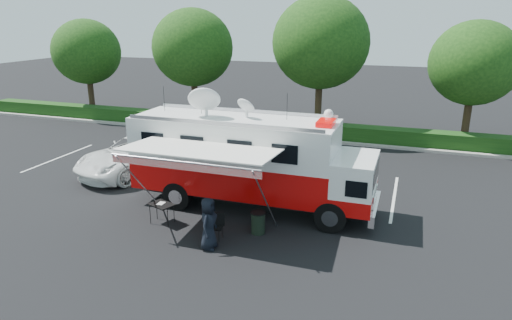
{
  "coord_description": "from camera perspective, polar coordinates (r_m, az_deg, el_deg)",
  "views": [
    {
      "loc": [
        5.85,
        -16.36,
        7.55
      ],
      "look_at": [
        0.0,
        0.5,
        1.9
      ],
      "focal_mm": 32.0,
      "sensor_mm": 36.0,
      "label": 1
    }
  ],
  "objects": [
    {
      "name": "person",
      "position": [
        15.9,
        -5.85,
        -10.87
      ],
      "size": [
        0.65,
        0.94,
        1.82
      ],
      "primitive_type": "imported",
      "rotation": [
        0.0,
        0.0,
        1.66
      ],
      "color": "black",
      "rests_on": "ground_plane"
    },
    {
      "name": "awning",
      "position": [
        15.82,
        -7.27,
        0.9
      ],
      "size": [
        5.38,
        2.77,
        3.25
      ],
      "color": "silver",
      "rests_on": "ground_plane"
    },
    {
      "name": "folding_table",
      "position": [
        17.66,
        -11.72,
        -5.54
      ],
      "size": [
        1.08,
        0.92,
        0.78
      ],
      "color": "black",
      "rests_on": "ground_plane"
    },
    {
      "name": "folding_chair",
      "position": [
        16.3,
        -4.86,
        -7.94
      ],
      "size": [
        0.52,
        0.54,
        0.93
      ],
      "color": "black",
      "rests_on": "ground_plane"
    },
    {
      "name": "white_suv",
      "position": [
        23.93,
        -14.36,
        -1.39
      ],
      "size": [
        4.83,
        7.07,
        1.8
      ],
      "primitive_type": "imported",
      "rotation": [
        0.0,
        0.0,
        -0.31
      ],
      "color": "white",
      "rests_on": "ground_plane"
    },
    {
      "name": "command_truck",
      "position": [
        18.26,
        -0.77,
        -0.04
      ],
      "size": [
        9.86,
        2.71,
        4.74
      ],
      "color": "black",
      "rests_on": "ground_plane"
    },
    {
      "name": "ground_plane",
      "position": [
        18.94,
        -0.5,
        -5.92
      ],
      "size": [
        120.0,
        120.0,
        0.0
      ],
      "primitive_type": "plane",
      "color": "black",
      "rests_on": "ground"
    },
    {
      "name": "trash_bin",
      "position": [
        16.65,
        0.27,
        -7.82
      ],
      "size": [
        0.54,
        0.54,
        0.81
      ],
      "color": "black",
      "rests_on": "ground_plane"
    },
    {
      "name": "stall_lines",
      "position": [
        21.73,
        0.92,
        -2.76
      ],
      "size": [
        24.12,
        5.5,
        0.01
      ],
      "color": "silver",
      "rests_on": "ground_plane"
    },
    {
      "name": "back_border",
      "position": [
        29.75,
        10.2,
        12.39
      ],
      "size": [
        60.0,
        6.14,
        8.87
      ],
      "color": "#9E998E",
      "rests_on": "ground_plane"
    }
  ]
}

